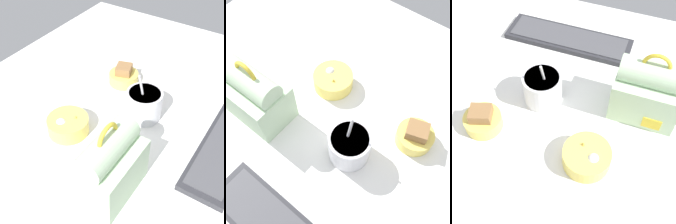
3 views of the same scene
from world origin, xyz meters
The scene contains 5 objects.
desk_surface centered at (0.00, 0.00, 1.00)cm, with size 140.00×110.00×2.00cm.
lunch_bag centered at (23.24, 11.60, 10.41)cm, with size 17.66×12.70×21.46cm.
soup_cup centered at (-4.67, 6.07, 6.78)cm, with size 10.93×10.93×15.24cm.
bento_bowl_sandwich centered at (-16.21, -8.22, 4.60)cm, with size 10.20×10.20×6.96cm.
bento_bowl_snacks centered at (13.23, -9.15, 4.57)cm, with size 12.17×12.17×5.74cm.
Camera 1 is at (60.99, 37.39, 68.40)cm, focal length 50.00 mm.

